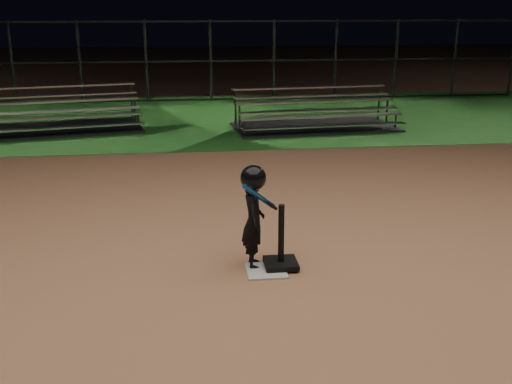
% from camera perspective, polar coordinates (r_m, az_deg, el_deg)
% --- Properties ---
extents(ground, '(80.00, 80.00, 0.00)m').
position_cam_1_polar(ground, '(6.97, 0.98, -7.55)').
color(ground, '#B27550').
rests_on(ground, ground).
extents(grass_strip, '(60.00, 8.00, 0.01)m').
position_cam_1_polar(grass_strip, '(16.55, -3.71, 7.07)').
color(grass_strip, '#1E581C').
rests_on(grass_strip, ground).
extents(home_plate, '(0.45, 0.45, 0.02)m').
position_cam_1_polar(home_plate, '(6.96, 0.98, -7.46)').
color(home_plate, beige).
rests_on(home_plate, ground).
extents(batting_tee, '(0.38, 0.38, 0.75)m').
position_cam_1_polar(batting_tee, '(7.01, 2.37, -5.97)').
color(batting_tee, black).
rests_on(batting_tee, home_plate).
extents(child_batter, '(0.45, 0.57, 1.22)m').
position_cam_1_polar(child_batter, '(6.87, -0.24, -2.07)').
color(child_batter, black).
rests_on(child_batter, ground).
extents(bleacher_left, '(4.51, 2.84, 1.03)m').
position_cam_1_polar(bleacher_left, '(15.44, -18.77, 6.24)').
color(bleacher_left, '#BCBCC1').
rests_on(bleacher_left, ground).
extents(bleacher_right, '(4.10, 2.27, 0.97)m').
position_cam_1_polar(bleacher_right, '(15.02, 5.64, 6.73)').
color(bleacher_right, '#B5B6BA').
rests_on(bleacher_right, ground).
extents(backstop_fence, '(20.08, 0.08, 2.50)m').
position_cam_1_polar(backstop_fence, '(19.36, -4.29, 12.26)').
color(backstop_fence, '#38383D').
rests_on(backstop_fence, ground).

